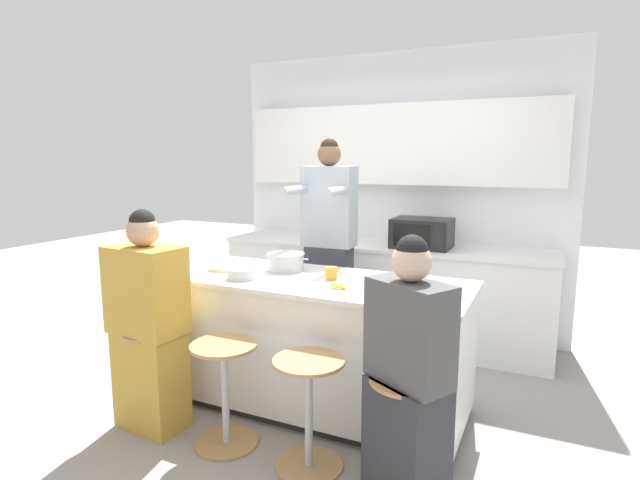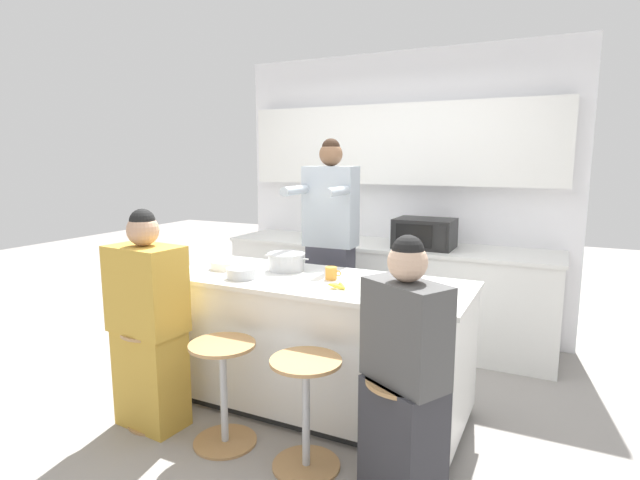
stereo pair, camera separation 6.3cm
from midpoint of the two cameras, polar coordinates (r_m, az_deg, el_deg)
The scene contains 19 objects.
ground_plane at distance 3.65m, azimuth -0.08°, elevation -18.31°, with size 16.00×16.00×0.00m, color gray.
wall_back at distance 4.93m, azimuth 9.36°, elevation 7.40°, with size 3.28×0.22×2.70m.
back_counter at distance 4.78m, azimuth 7.84°, elevation -5.83°, with size 3.05×0.70×0.91m.
kitchen_island at distance 3.47m, azimuth -0.08°, elevation -11.63°, with size 2.06×0.83×0.90m.
bar_stool_leftmost at distance 3.46m, azimuth -17.83°, elevation -13.89°, with size 0.39×0.39×0.63m.
bar_stool_center_left at distance 3.13m, azimuth -10.38°, elevation -16.20°, with size 0.39×0.39×0.63m.
bar_stool_center_right at distance 2.87m, azimuth -0.95°, elevation -18.52°, with size 0.39×0.39×0.63m.
bar_stool_rightmost at distance 2.69m, azimuth 10.26°, elevation -20.65°, with size 0.39×0.39×0.63m.
person_cooking at distance 4.06m, azimuth 1.62°, elevation -1.69°, with size 0.43×0.59×1.85m.
person_wrapped_blanket at distance 3.33m, azimuth -18.50°, elevation -9.35°, with size 0.49×0.33×1.40m.
person_seated_near at distance 2.54m, azimuth 10.31°, elevation -16.03°, with size 0.47×0.41×1.35m.
cooking_pot at distance 3.58m, azimuth -3.37°, elevation -2.49°, with size 0.36×0.27×0.12m.
fruit_bowl at distance 3.69m, azimuth -10.22°, elevation -2.80°, with size 0.23×0.23×0.06m.
mixing_bowl_steel at distance 3.38m, azimuth -8.44°, elevation -3.77°, with size 0.20×0.20×0.07m.
coffee_cup_near at distance 3.31m, azimuth 1.85°, elevation -3.82°, with size 0.11×0.08×0.08m.
coffee_cup_far at distance 2.94m, azimuth 11.21°, elevation -5.64°, with size 0.12×0.09×0.08m.
banana_bunch at distance 3.08m, azimuth 2.63°, elevation -5.23°, with size 0.13×0.10×0.04m.
microwave at distance 4.52m, azimuth 12.27°, elevation 0.76°, with size 0.51×0.39×0.26m.
potted_plant at distance 4.91m, azimuth 0.34°, elevation 1.90°, with size 0.21×0.21×0.27m.
Camera 2 is at (1.46, -2.89, 1.69)m, focal length 28.00 mm.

